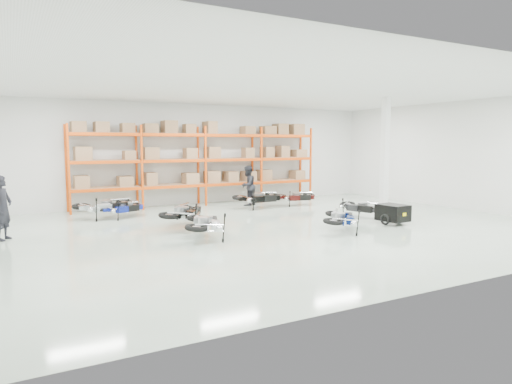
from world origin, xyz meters
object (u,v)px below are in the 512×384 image
trailer (393,213)px  moto_blue_centre (341,215)px  moto_touring_right (361,204)px  moto_back_c (259,195)px  moto_black_far_left (184,209)px  moto_back_d (296,194)px  person_left (3,208)px  moto_silver_left (205,219)px  moto_back_a (122,205)px  person_back (248,186)px  moto_back_b (106,202)px

trailer → moto_blue_centre: bearing=-178.6°
moto_touring_right → moto_back_c: 4.51m
moto_black_far_left → moto_back_d: size_ratio=1.20×
person_left → moto_back_d: bearing=-53.3°
moto_blue_centre → person_left: 9.84m
moto_silver_left → moto_blue_centre: bearing=-172.6°
moto_back_a → person_back: (5.68, 0.91, 0.40)m
moto_blue_centre → moto_back_d: size_ratio=1.11×
person_left → moto_touring_right: bearing=-73.1°
person_left → moto_black_far_left: bearing=-69.1°
moto_back_a → moto_black_far_left: bearing=-173.8°
moto_silver_left → moto_black_far_left: moto_black_far_left is taller
moto_blue_centre → moto_back_b: (-5.89, 6.19, 0.04)m
moto_back_c → person_back: bearing=-1.3°
moto_back_a → person_left: 4.48m
person_left → person_back: 10.01m
moto_blue_centre → person_left: (-9.14, 3.63, 0.37)m
moto_silver_left → moto_back_b: size_ratio=0.97×
moto_back_c → moto_back_d: bearing=-89.8°
moto_black_far_left → moto_back_d: 6.68m
moto_back_a → moto_back_c: moto_back_c is taller
moto_touring_right → moto_back_c: moto_back_c is taller
moto_back_a → moto_back_c: size_ratio=0.83×
trailer → moto_back_d: (-0.23, 5.58, 0.10)m
moto_silver_left → moto_back_d: (6.28, 4.81, -0.08)m
moto_silver_left → moto_touring_right: 6.56m
moto_blue_centre → moto_black_far_left: bearing=0.3°
moto_back_a → person_left: person_left is taller
moto_silver_left → trailer: moto_silver_left is taller
moto_back_b → moto_back_d: bearing=-102.9°
moto_silver_left → person_left: person_left is taller
moto_black_far_left → person_left: (-5.21, 0.42, 0.32)m
moto_black_far_left → moto_touring_right: 6.50m
moto_back_a → person_left: bearing=100.9°
moto_silver_left → person_left: (-5.06, 2.58, 0.35)m
trailer → moto_back_d: moto_back_d is taller
moto_back_c → trailer: bearing=-159.2°
moto_back_d → moto_back_a: bearing=102.7°
trailer → moto_back_d: size_ratio=1.00×
moto_black_far_left → moto_back_b: moto_black_far_left is taller
moto_back_d → moto_black_far_left: bearing=127.1°
moto_silver_left → trailer: (6.51, -0.77, -0.18)m
moto_touring_right → person_back: 5.46m
moto_touring_right → person_left: person_left is taller
moto_back_c → person_back: person_back is taller
trailer → person_back: 6.96m
moto_back_b → person_back: size_ratio=1.09×
moto_silver_left → person_left: 5.69m
person_back → moto_black_far_left: bearing=7.9°
trailer → moto_back_b: 10.21m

